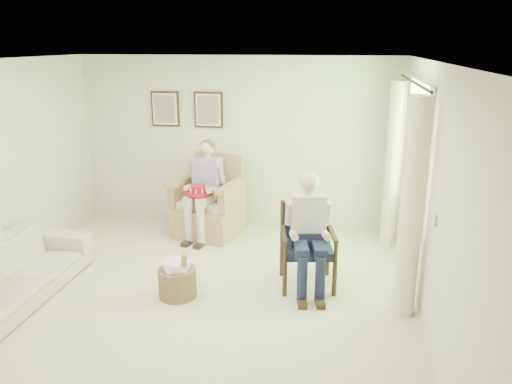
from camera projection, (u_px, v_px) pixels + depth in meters
The scene contains 17 objects.
floor at pixel (189, 302), 5.58m from camera, with size 5.50×5.50×0.00m, color beige.
back_wall at pixel (238, 141), 7.80m from camera, with size 5.00×0.04×2.60m, color silver.
front_wall at pixel (25, 338), 2.61m from camera, with size 5.00×0.04×2.60m, color silver.
right_wall at pixel (434, 203), 4.80m from camera, with size 0.04×5.50×2.60m, color silver.
ceiling at pixel (179, 62), 4.83m from camera, with size 5.00×5.50×0.02m, color white.
window at pixel (416, 149), 5.86m from camera, with size 0.13×2.50×1.63m.
curtain_left at pixel (411, 209), 5.08m from camera, with size 0.34×0.34×2.30m, color #F4E6BF.
curtain_right at pixel (394, 165), 6.93m from camera, with size 0.34×0.34×2.30m, color #F4E6BF.
framed_print_left at pixel (165, 109), 7.81m from camera, with size 0.45×0.05×0.55m.
framed_print_right at pixel (208, 110), 7.70m from camera, with size 0.45×0.05×0.55m.
wicker_armchair at pixel (209, 209), 7.50m from camera, with size 0.91×0.91×1.17m.
wood_armchair at pixel (308, 242), 5.89m from camera, with size 0.62×0.58×0.95m.
sofa at pixel (13, 274), 5.56m from camera, with size 0.83×2.12×0.62m, color beige.
person_wicker at pixel (206, 182), 7.22m from camera, with size 0.40×0.63×1.41m.
person_dark at pixel (308, 225), 5.67m from camera, with size 0.40×0.62×1.36m.
red_hat at pixel (198, 191), 7.06m from camera, with size 0.34×0.34×0.14m.
hatbox at pixel (177, 276), 5.64m from camera, with size 0.47×0.47×0.63m.
Camera 1 is at (1.58, -4.79, 2.79)m, focal length 35.00 mm.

